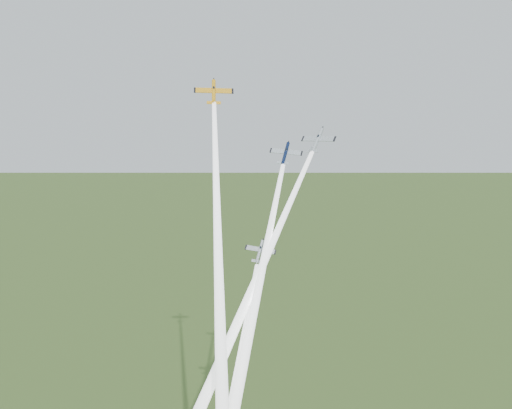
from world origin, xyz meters
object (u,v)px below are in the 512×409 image
plane_yellow (214,92)px  plane_silver_low (260,251)px  plane_silver_right (317,140)px  plane_navy (285,153)px

plane_yellow → plane_silver_low: size_ratio=1.34×
plane_silver_right → plane_silver_low: plane_silver_right is taller
plane_yellow → plane_navy: 20.90m
plane_silver_low → plane_navy: bearing=76.7°
plane_yellow → plane_silver_right: plane_yellow is taller
plane_navy → plane_silver_right: (6.57, 1.89, 2.80)m
plane_yellow → plane_navy: (16.26, 0.79, -13.11)m
plane_yellow → plane_silver_low: plane_yellow is taller
plane_navy → plane_silver_low: (-2.00, -11.93, -19.23)m
plane_silver_right → plane_silver_low: bearing=-105.0°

